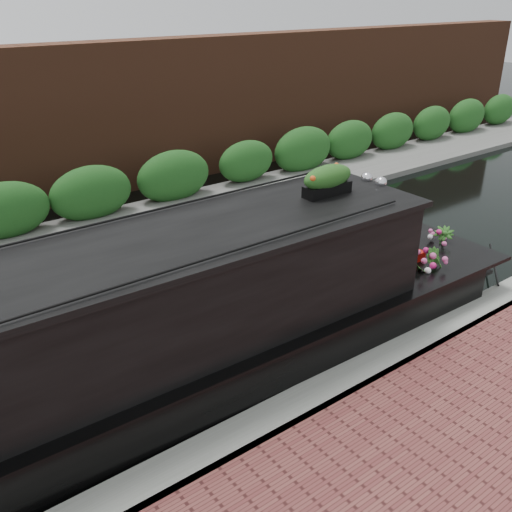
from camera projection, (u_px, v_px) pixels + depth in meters
ground at (210, 303)px, 10.42m from camera, size 80.00×80.00×0.00m
near_bank_coping at (338, 395)px, 8.04m from camera, size 40.00×0.60×0.50m
far_bank_path at (113, 233)px, 13.45m from camera, size 40.00×2.40×0.34m
far_hedge at (97, 221)px, 14.10m from camera, size 40.00×1.10×2.80m
far_brick_wall at (66, 199)px, 15.61m from camera, size 40.00×1.00×8.00m
narrowboat at (129, 353)px, 7.41m from camera, size 13.07×2.62×3.07m
rope_fender at (447, 263)px, 11.51m from camera, size 0.38×0.40×0.38m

